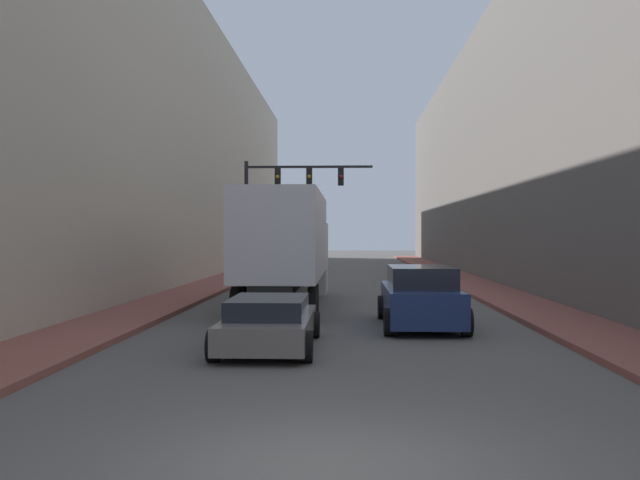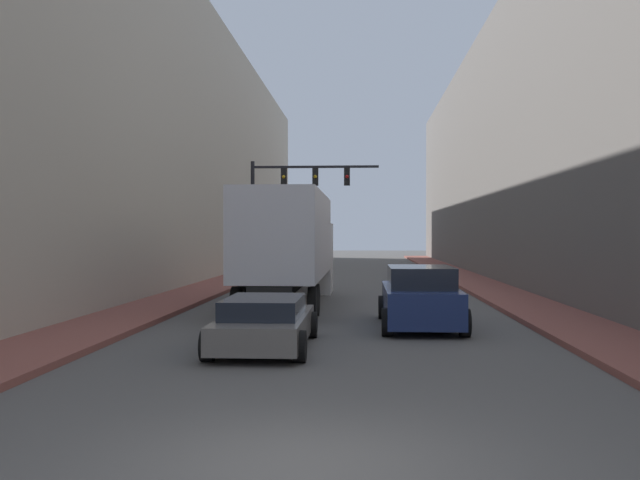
{
  "view_description": "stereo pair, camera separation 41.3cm",
  "coord_description": "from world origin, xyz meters",
  "px_view_note": "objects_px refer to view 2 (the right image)",
  "views": [
    {
      "loc": [
        0.24,
        -7.73,
        2.56
      ],
      "look_at": [
        -0.59,
        12.96,
        2.37
      ],
      "focal_mm": 40.0,
      "sensor_mm": 36.0,
      "label": 1
    },
    {
      "loc": [
        0.65,
        -7.71,
        2.56
      ],
      "look_at": [
        -0.59,
        12.96,
        2.37
      ],
      "focal_mm": 40.0,
      "sensor_mm": 36.0,
      "label": 2
    }
  ],
  "objects_px": {
    "sedan_car": "(265,323)",
    "traffic_signal_gantry": "(287,196)",
    "semi_truck": "(291,243)",
    "suv_car": "(420,298)"
  },
  "relations": [
    {
      "from": "traffic_signal_gantry",
      "to": "semi_truck",
      "type": "bearing_deg",
      "value": -83.12
    },
    {
      "from": "semi_truck",
      "to": "suv_car",
      "type": "height_order",
      "value": "semi_truck"
    },
    {
      "from": "sedan_car",
      "to": "semi_truck",
      "type": "bearing_deg",
      "value": 92.47
    },
    {
      "from": "semi_truck",
      "to": "traffic_signal_gantry",
      "type": "distance_m",
      "value": 10.88
    },
    {
      "from": "semi_truck",
      "to": "sedan_car",
      "type": "relative_size",
      "value": 2.63
    },
    {
      "from": "sedan_car",
      "to": "traffic_signal_gantry",
      "type": "bearing_deg",
      "value": 94.74
    },
    {
      "from": "suv_car",
      "to": "traffic_signal_gantry",
      "type": "height_order",
      "value": "traffic_signal_gantry"
    },
    {
      "from": "semi_truck",
      "to": "traffic_signal_gantry",
      "type": "bearing_deg",
      "value": 96.88
    },
    {
      "from": "semi_truck",
      "to": "suv_car",
      "type": "distance_m",
      "value": 7.63
    },
    {
      "from": "sedan_car",
      "to": "suv_car",
      "type": "xyz_separation_m",
      "value": [
        3.73,
        3.85,
        0.23
      ]
    }
  ]
}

